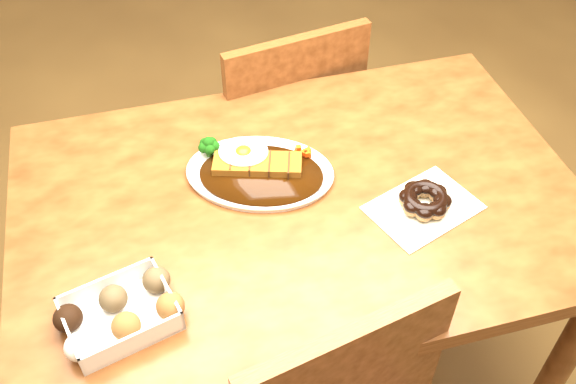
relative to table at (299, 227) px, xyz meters
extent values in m
plane|color=brown|center=(0.00, 0.00, -0.65)|extent=(6.00, 6.00, 0.00)
cube|color=#49230E|center=(0.00, 0.00, 0.08)|extent=(1.20, 0.80, 0.04)
cylinder|color=#49230E|center=(0.54, -0.34, -0.30)|extent=(0.06, 0.06, 0.71)
cylinder|color=#49230E|center=(-0.54, 0.34, -0.30)|extent=(0.06, 0.06, 0.71)
cylinder|color=#49230E|center=(0.54, 0.34, -0.30)|extent=(0.06, 0.06, 0.71)
cube|color=#49230E|center=(0.08, 0.60, -0.22)|extent=(0.48, 0.48, 0.04)
cylinder|color=#49230E|center=(0.22, 0.80, -0.45)|extent=(0.04, 0.04, 0.41)
cylinder|color=#49230E|center=(-0.12, 0.74, -0.45)|extent=(0.04, 0.04, 0.41)
cylinder|color=#49230E|center=(0.28, 0.46, -0.45)|extent=(0.04, 0.04, 0.41)
cylinder|color=#49230E|center=(-0.06, 0.40, -0.45)|extent=(0.04, 0.04, 0.41)
cube|color=#49230E|center=(0.11, 0.41, 0.02)|extent=(0.40, 0.10, 0.40)
ellipsoid|color=white|center=(-0.07, 0.08, 0.11)|extent=(0.38, 0.32, 0.01)
ellipsoid|color=black|center=(-0.07, 0.07, 0.12)|extent=(0.32, 0.27, 0.01)
cube|color=#6B380C|center=(-0.07, 0.09, 0.13)|extent=(0.20, 0.12, 0.02)
ellipsoid|color=white|center=(-0.09, 0.12, 0.14)|extent=(0.14, 0.13, 0.01)
ellipsoid|color=#FFB214|center=(-0.09, 0.12, 0.14)|extent=(0.04, 0.04, 0.02)
cube|color=white|center=(-0.39, -0.22, 0.12)|extent=(0.22, 0.19, 0.05)
ellipsoid|color=beige|center=(-0.46, -0.27, 0.13)|extent=(0.05, 0.05, 0.05)
ellipsoid|color=brown|center=(-0.38, -0.25, 0.13)|extent=(0.05, 0.05, 0.05)
ellipsoid|color=brown|center=(-0.30, -0.23, 0.13)|extent=(0.05, 0.05, 0.05)
ellipsoid|color=black|center=(-0.48, -0.21, 0.13)|extent=(0.05, 0.05, 0.05)
ellipsoid|color=black|center=(-0.40, -0.19, 0.13)|extent=(0.05, 0.05, 0.05)
ellipsoid|color=black|center=(-0.32, -0.16, 0.13)|extent=(0.05, 0.05, 0.05)
cube|color=silver|center=(0.24, -0.10, 0.10)|extent=(0.26, 0.22, 0.00)
torus|color=olive|center=(0.24, -0.10, 0.12)|extent=(0.13, 0.13, 0.04)
torus|color=black|center=(0.24, -0.10, 0.13)|extent=(0.12, 0.12, 0.02)
camera|label=1|loc=(-0.27, -0.91, 1.07)|focal=40.00mm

